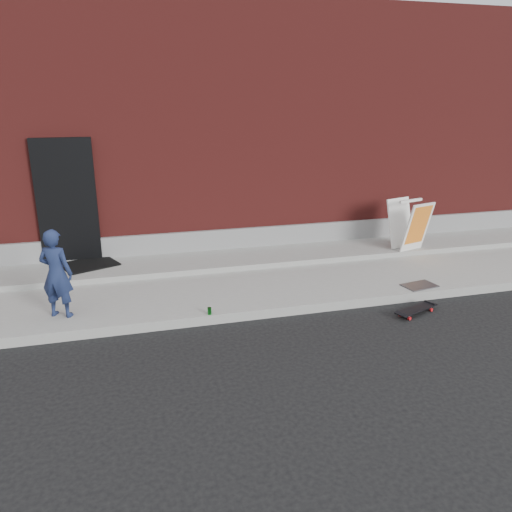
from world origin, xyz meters
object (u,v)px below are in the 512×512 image
object	(u,v)px
child	(56,274)
pizza_sign	(410,224)
soda_can	(210,311)
skateboard	(416,309)

from	to	relation	value
child	pizza_sign	world-z (taller)	child
pizza_sign	soda_can	bearing A→B (deg)	-156.50
soda_can	skateboard	bearing A→B (deg)	-8.72
child	skateboard	size ratio (longest dim) A/B	1.63
skateboard	soda_can	bearing A→B (deg)	171.28
pizza_sign	soda_can	distance (m)	4.86
skateboard	child	bearing A→B (deg)	169.16
skateboard	soda_can	xyz separation A→B (m)	(-3.14, 0.48, 0.13)
child	pizza_sign	bearing A→B (deg)	-144.19
child	pizza_sign	xyz separation A→B (m)	(6.53, 1.41, -0.05)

